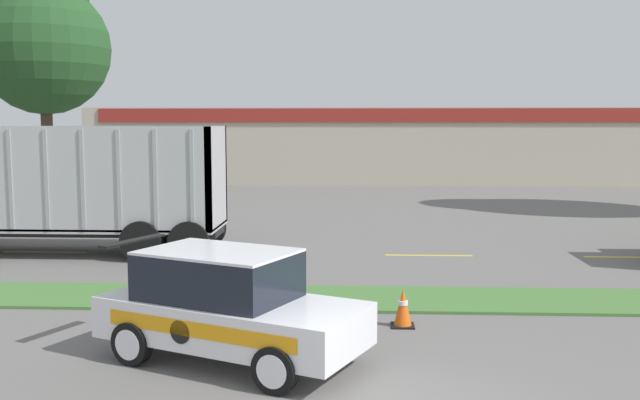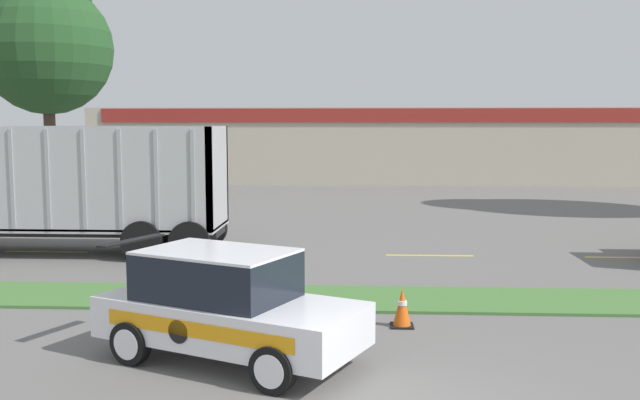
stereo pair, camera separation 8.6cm
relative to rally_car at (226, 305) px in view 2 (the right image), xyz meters
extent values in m
cube|color=#477538|center=(2.63, 3.84, -0.84)|extent=(120.00, 2.09, 0.06)
cube|color=yellow|center=(-6.80, 8.89, -0.87)|extent=(2.40, 0.14, 0.01)
cube|color=yellow|center=(-1.40, 8.89, -0.87)|extent=(2.40, 0.14, 0.01)
cube|color=yellow|center=(4.00, 8.89, -0.87)|extent=(2.40, 0.14, 0.01)
cube|color=yellow|center=(9.40, 8.89, -0.87)|extent=(2.40, 0.14, 0.01)
cube|color=black|center=(-7.68, 8.77, -0.24)|extent=(11.82, 1.29, 0.18)
cube|color=#ADADB2|center=(-5.13, 8.77, -0.09)|extent=(6.72, 2.35, 0.12)
cube|color=#ADADB2|center=(-1.85, 8.77, 1.30)|extent=(0.16, 2.35, 2.76)
cube|color=#ADADB2|center=(-5.13, 7.67, 1.30)|extent=(6.72, 0.16, 2.76)
cube|color=#ADADB2|center=(-5.13, 9.86, 1.30)|extent=(6.72, 0.16, 2.76)
cube|color=#99999E|center=(-7.05, 7.57, 1.30)|extent=(0.10, 0.04, 2.63)
cube|color=#99999E|center=(-6.09, 7.57, 1.30)|extent=(0.10, 0.04, 2.63)
cube|color=#99999E|center=(-5.13, 7.57, 1.30)|extent=(0.10, 0.04, 2.63)
cube|color=#99999E|center=(-4.17, 7.57, 1.30)|extent=(0.10, 0.04, 2.63)
cube|color=#99999E|center=(-3.21, 7.57, 1.30)|extent=(0.10, 0.04, 2.63)
cube|color=#99999E|center=(-2.25, 7.57, 1.30)|extent=(0.10, 0.04, 2.63)
cylinder|color=black|center=(-2.37, 7.61, -0.33)|extent=(1.09, 0.30, 1.09)
cylinder|color=black|center=(-2.37, 9.92, -0.33)|extent=(1.09, 0.30, 1.09)
cylinder|color=black|center=(-3.64, 7.61, -0.33)|extent=(1.09, 0.30, 1.09)
cylinder|color=black|center=(-3.64, 9.92, -0.33)|extent=(1.09, 0.30, 1.09)
cube|color=white|center=(0.08, -0.03, -0.22)|extent=(4.42, 3.27, 0.64)
cube|color=black|center=(-0.14, 0.07, 0.45)|extent=(2.67, 2.32, 0.70)
cube|color=white|center=(-0.14, 0.07, 0.82)|extent=(2.67, 2.32, 0.04)
cube|color=black|center=(-1.68, 0.77, 0.86)|extent=(0.76, 1.35, 0.03)
cube|color=orange|center=(-0.29, -0.84, -0.16)|extent=(2.96, 1.36, 0.22)
cylinder|color=black|center=(-0.57, -0.71, -0.22)|extent=(0.32, 0.15, 0.35)
cylinder|color=black|center=(0.88, -1.31, -0.54)|extent=(0.69, 0.46, 0.67)
cylinder|color=silver|center=(0.83, -1.41, -0.54)|extent=(0.43, 0.20, 0.47)
cylinder|color=black|center=(1.57, 0.20, -0.54)|extent=(0.69, 0.46, 0.67)
cylinder|color=silver|center=(1.61, 0.29, -0.54)|extent=(0.43, 0.20, 0.47)
cylinder|color=black|center=(-1.41, -0.27, -0.54)|extent=(0.69, 0.46, 0.67)
cylinder|color=silver|center=(-1.46, -0.36, -0.54)|extent=(0.43, 0.20, 0.47)
cylinder|color=black|center=(-0.72, 1.24, -0.54)|extent=(0.69, 0.46, 0.67)
cylinder|color=silver|center=(-0.68, 1.34, -0.54)|extent=(0.43, 0.20, 0.47)
cube|color=black|center=(2.82, 1.97, -0.86)|extent=(0.41, 0.41, 0.03)
cone|color=#EA5B14|center=(2.82, 1.97, -0.51)|extent=(0.32, 0.32, 0.67)
cylinder|color=white|center=(2.82, 1.97, -0.44)|extent=(0.18, 0.18, 0.08)
cube|color=#BCB29E|center=(6.45, 36.68, 1.38)|extent=(40.95, 12.00, 4.50)
cube|color=maroon|center=(6.45, 30.63, 3.18)|extent=(38.91, 0.10, 0.80)
cylinder|color=#473828|center=(-11.35, 19.78, 1.75)|extent=(0.49, 0.49, 5.24)
sphere|color=#234C23|center=(-11.35, 19.78, 5.91)|extent=(5.60, 5.60, 5.60)
camera|label=1|loc=(1.92, -10.57, 2.78)|focal=40.00mm
camera|label=2|loc=(2.01, -10.56, 2.78)|focal=40.00mm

